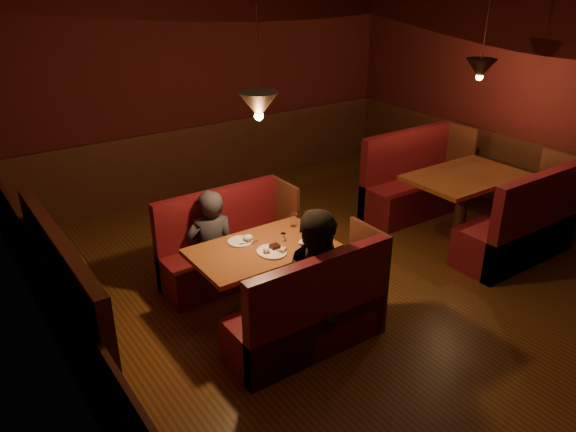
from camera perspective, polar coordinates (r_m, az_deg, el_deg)
room at (r=5.43m, az=6.70°, el=1.59°), size 6.02×7.02×2.92m
main_table at (r=5.35m, az=-2.53°, el=-4.67°), size 1.32×0.80×0.92m
main_bench_far at (r=6.04m, az=-6.20°, el=-3.67°), size 1.45×0.52×0.99m
main_bench_near at (r=4.95m, az=2.41°, el=-10.43°), size 1.45×0.52×0.99m
second_table at (r=7.21m, az=17.40°, el=2.51°), size 1.41×0.90×0.79m
second_bench_far at (r=7.81m, az=12.59°, el=2.91°), size 1.56×0.58×1.11m
second_bench_near at (r=6.89m, az=22.70°, el=-1.47°), size 1.56×0.58×1.11m
diner_a at (r=5.73m, az=-7.95°, el=-0.83°), size 0.59×0.46×1.44m
diner_b at (r=4.81m, az=3.43°, el=-4.62°), size 0.83×0.67×1.63m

